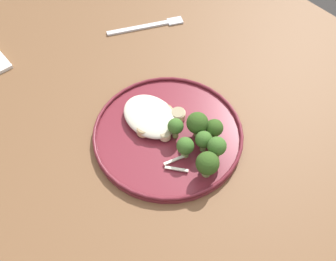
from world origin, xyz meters
name	(u,v)px	position (x,y,z in m)	size (l,w,h in m)	color
ground	(170,244)	(0.00, 0.00, 0.00)	(6.00, 6.00, 0.00)	#2D2B28
wooden_dining_table	(171,132)	(0.00, 0.00, 0.66)	(1.40, 1.00, 0.74)	brown
dinner_plate	(168,134)	(-0.05, 0.05, 0.75)	(0.29, 0.29, 0.02)	maroon
noodle_bed	(150,117)	(0.00, 0.05, 0.76)	(0.12, 0.09, 0.03)	beige
seared_scallop_on_noodles	(144,130)	(-0.02, 0.08, 0.76)	(0.03, 0.03, 0.01)	#DBB77A
seared_scallop_large_seared	(151,123)	(-0.01, 0.06, 0.76)	(0.04, 0.04, 0.01)	#E5C689
seared_scallop_center_golden	(178,115)	(-0.03, 0.01, 0.76)	(0.03, 0.03, 0.02)	beige
seared_scallop_rear_pale	(165,135)	(-0.05, 0.06, 0.76)	(0.02, 0.02, 0.01)	beige
seared_scallop_tiny_bay	(164,112)	(-0.01, 0.03, 0.76)	(0.03, 0.03, 0.01)	#E5C689
broccoli_floret_tall_stalk	(197,123)	(-0.09, 0.01, 0.79)	(0.04, 0.04, 0.06)	#7A994C
broccoli_floret_left_leaning	(176,127)	(-0.06, 0.04, 0.78)	(0.03, 0.03, 0.05)	#7A994C
broccoli_floret_center_pile	(217,147)	(-0.15, 0.02, 0.79)	(0.03, 0.03, 0.06)	#89A356
broccoli_floret_beside_noodles	(185,146)	(-0.11, 0.06, 0.78)	(0.03, 0.03, 0.05)	#7A994C
broccoli_floret_rear_charred	(204,140)	(-0.12, 0.02, 0.78)	(0.03, 0.03, 0.05)	#7A994C
broccoli_floret_small_sprig	(214,128)	(-0.11, -0.01, 0.78)	(0.03, 0.03, 0.05)	#89A356
broccoli_floret_near_rim	(207,164)	(-0.16, 0.06, 0.78)	(0.04, 0.04, 0.06)	#89A356
onion_sliver_curled_piece	(209,145)	(-0.12, 0.01, 0.75)	(0.04, 0.01, 0.00)	silver
onion_sliver_pale_crescent	(174,160)	(-0.10, 0.08, 0.75)	(0.04, 0.01, 0.00)	silver
onion_sliver_short_strip	(177,169)	(-0.12, 0.09, 0.75)	(0.04, 0.01, 0.00)	silver
dinner_fork	(148,26)	(0.23, -0.13, 0.74)	(0.09, 0.18, 0.00)	silver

